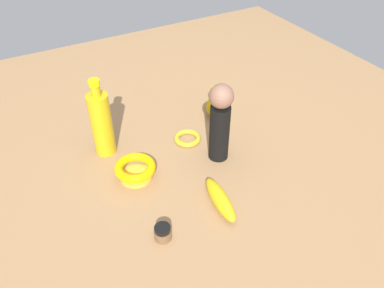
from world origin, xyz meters
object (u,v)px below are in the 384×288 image
at_px(banana, 220,199).
at_px(bottle_tall, 101,123).
at_px(nail_polish_jar, 163,232).
at_px(person_figure_adult, 220,121).
at_px(cat_figurine, 215,102).
at_px(bangle, 187,138).
at_px(bowl, 135,169).

bearing_deg(banana, bottle_tall, 35.40).
height_order(nail_polish_jar, person_figure_adult, person_figure_adult).
distance_m(person_figure_adult, cat_figurine, 0.27).
xyz_separation_m(nail_polish_jar, person_figure_adult, (0.29, 0.20, 0.12)).
relative_size(nail_polish_jar, bottle_tall, 0.17).
distance_m(person_figure_adult, banana, 0.23).
xyz_separation_m(bangle, banana, (-0.06, -0.29, 0.01)).
relative_size(person_figure_adult, bowl, 2.14).
xyz_separation_m(bangle, cat_figurine, (0.16, 0.10, 0.03)).
relative_size(nail_polish_jar, bowl, 0.37).
bearing_deg(cat_figurine, banana, -119.63).
bearing_deg(nail_polish_jar, banana, 7.33).
bearing_deg(bangle, bottle_tall, 162.76).
bearing_deg(person_figure_adult, bottle_tall, 146.71).
distance_m(nail_polish_jar, bowl, 0.24).
bearing_deg(banana, cat_figurine, -21.95).
relative_size(bottle_tall, cat_figurine, 2.34).
bearing_deg(nail_polish_jar, bangle, 52.67).
relative_size(nail_polish_jar, cat_figurine, 0.41).
distance_m(bangle, bowl, 0.23).
distance_m(nail_polish_jar, bangle, 0.40).
height_order(bottle_tall, bowl, bottle_tall).
bearing_deg(bangle, bowl, -159.43).
bearing_deg(person_figure_adult, bowl, 172.05).
height_order(bottle_tall, person_figure_adult, same).
bearing_deg(bottle_tall, nail_polish_jar, -88.30).
bearing_deg(bowl, cat_figurine, 25.38).
relative_size(bottle_tall, banana, 1.54).
xyz_separation_m(bangle, bowl, (-0.22, -0.08, 0.02)).
xyz_separation_m(nail_polish_jar, bowl, (0.02, 0.23, 0.01)).
bearing_deg(cat_figurine, bottle_tall, -177.07).
height_order(nail_polish_jar, cat_figurine, cat_figurine).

